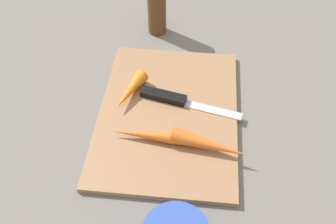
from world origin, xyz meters
TOP-DOWN VIEW (x-y plane):
  - ground_plane at (0.00, 0.00)m, footprint 1.40×1.40m
  - cutting_board at (0.00, 0.00)m, footprint 0.36×0.26m
  - knife at (-0.03, 0.00)m, footprint 0.06×0.20m
  - carrot_medium at (0.07, -0.04)m, footprint 0.03×0.12m
  - carrot_shortest at (-0.03, -0.08)m, footprint 0.10×0.06m
  - carrot_longest at (0.08, 0.08)m, footprint 0.06×0.14m
  - pepper_grinder at (-0.26, -0.05)m, footprint 0.04×0.04m

SIDE VIEW (x-z plane):
  - ground_plane at x=0.00m, z-range 0.00..0.00m
  - cutting_board at x=0.00m, z-range 0.00..0.01m
  - knife at x=-0.03m, z-range 0.01..0.02m
  - carrot_medium at x=0.07m, z-range 0.01..0.04m
  - carrot_shortest at x=-0.03m, z-range 0.01..0.04m
  - carrot_longest at x=0.08m, z-range 0.01..0.04m
  - pepper_grinder at x=-0.26m, z-range 0.00..0.13m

